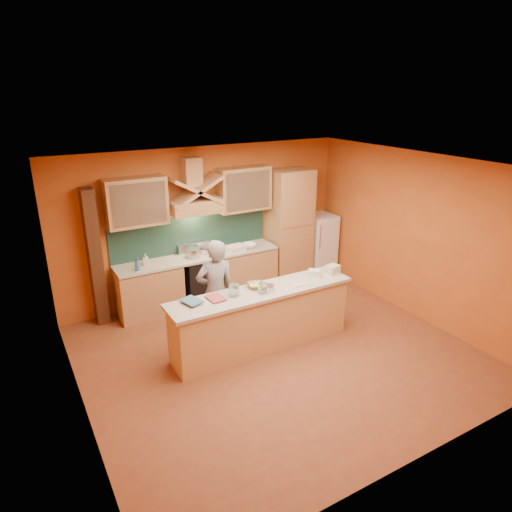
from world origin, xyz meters
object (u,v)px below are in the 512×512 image
stove (200,279)px  kitchen_scale (269,289)px  mixing_bowl (256,285)px  person (216,292)px  fridge (319,245)px

stove → kitchen_scale: bearing=-82.4°
stove → mixing_bowl: 1.84m
person → mixing_bowl: person is taller
stove → fridge: (2.70, 0.00, 0.20)m
person → kitchen_scale: bearing=138.2°
stove → mixing_bowl: (0.18, -1.76, 0.53)m
fridge → mixing_bowl: size_ratio=4.98×
stove → mixing_bowl: size_ratio=3.45×
stove → person: bearing=-102.8°
fridge → kitchen_scale: bearing=-140.5°
mixing_bowl → fridge: bearing=34.8°
fridge → person: (-3.01, -1.38, 0.18)m
stove → kitchen_scale: size_ratio=7.61×
person → kitchen_scale: 0.87m
person → kitchen_scale: size_ratio=14.09×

